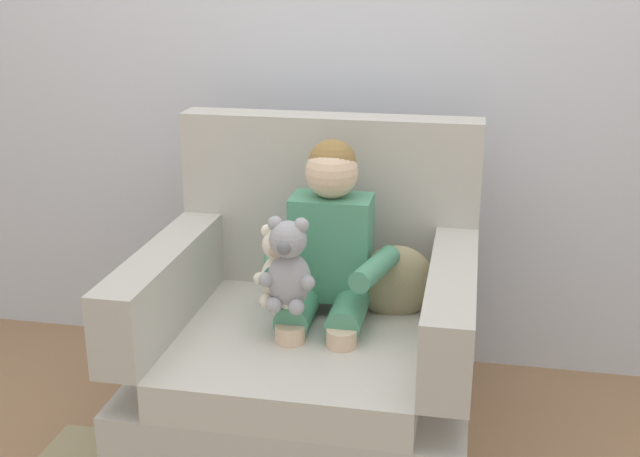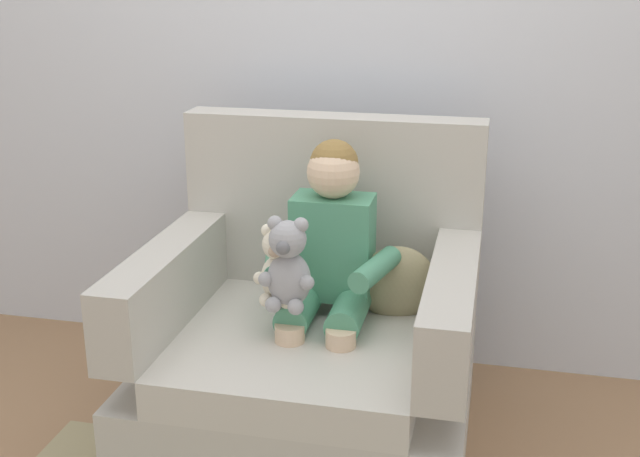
{
  "view_description": "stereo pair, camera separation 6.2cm",
  "coord_description": "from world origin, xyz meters",
  "px_view_note": "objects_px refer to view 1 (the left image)",
  "views": [
    {
      "loc": [
        0.49,
        -2.29,
        1.55
      ],
      "look_at": [
        0.05,
        -0.05,
        0.79
      ],
      "focal_mm": 45.0,
      "sensor_mm": 36.0,
      "label": 1
    },
    {
      "loc": [
        0.55,
        -2.27,
        1.55
      ],
      "look_at": [
        0.05,
        -0.05,
        0.79
      ],
      "focal_mm": 45.0,
      "sensor_mm": 36.0,
      "label": 2
    }
  ],
  "objects_px": {
    "seated_child": "(328,257)",
    "armchair": "(311,348)",
    "plush_grey": "(289,267)",
    "plush_cream": "(279,267)",
    "throw_pillow": "(396,283)"
  },
  "relations": [
    {
      "from": "seated_child",
      "to": "plush_grey",
      "type": "height_order",
      "value": "seated_child"
    },
    {
      "from": "armchair",
      "to": "throw_pillow",
      "type": "xyz_separation_m",
      "value": [
        0.26,
        0.12,
        0.21
      ]
    },
    {
      "from": "seated_child",
      "to": "throw_pillow",
      "type": "distance_m",
      "value": 0.26
    },
    {
      "from": "plush_grey",
      "to": "armchair",
      "type": "bearing_deg",
      "value": 64.88
    },
    {
      "from": "seated_child",
      "to": "armchair",
      "type": "bearing_deg",
      "value": -146.55
    },
    {
      "from": "seated_child",
      "to": "plush_cream",
      "type": "bearing_deg",
      "value": -121.91
    },
    {
      "from": "seated_child",
      "to": "plush_cream",
      "type": "relative_size",
      "value": 3.26
    },
    {
      "from": "armchair",
      "to": "plush_cream",
      "type": "xyz_separation_m",
      "value": [
        -0.07,
        -0.13,
        0.33
      ]
    },
    {
      "from": "plush_grey",
      "to": "throw_pillow",
      "type": "distance_m",
      "value": 0.43
    },
    {
      "from": "armchair",
      "to": "throw_pillow",
      "type": "height_order",
      "value": "armchair"
    },
    {
      "from": "plush_grey",
      "to": "plush_cream",
      "type": "xyz_separation_m",
      "value": [
        -0.04,
        0.03,
        -0.02
      ]
    },
    {
      "from": "plush_grey",
      "to": "throw_pillow",
      "type": "bearing_deg",
      "value": 30.38
    },
    {
      "from": "plush_grey",
      "to": "plush_cream",
      "type": "bearing_deg",
      "value": 127.26
    },
    {
      "from": "throw_pillow",
      "to": "plush_grey",
      "type": "bearing_deg",
      "value": -136.21
    },
    {
      "from": "plush_cream",
      "to": "seated_child",
      "type": "bearing_deg",
      "value": 45.8
    }
  ]
}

